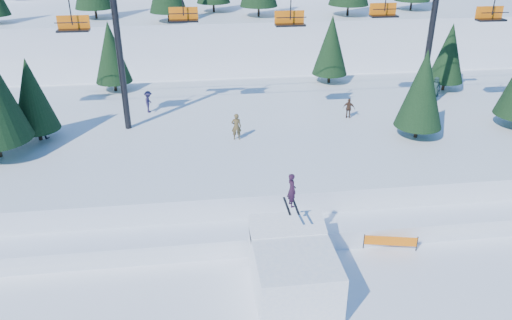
{
  "coord_description": "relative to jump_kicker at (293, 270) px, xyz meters",
  "views": [
    {
      "loc": [
        -4.2,
        -16.31,
        16.09
      ],
      "look_at": [
        -1.28,
        6.0,
        5.2
      ],
      "focal_mm": 35.0,
      "sensor_mm": 36.0,
      "label": 1
    }
  ],
  "objects": [
    {
      "name": "mid_shelf",
      "position": [
        0.05,
        16.02,
        -0.11
      ],
      "size": [
        70.0,
        22.0,
        2.5
      ],
      "primitive_type": "cube",
      "color": "white",
      "rests_on": "ground"
    },
    {
      "name": "berm",
      "position": [
        0.05,
        6.02,
        -0.81
      ],
      "size": [
        70.0,
        6.0,
        1.1
      ],
      "primitive_type": "cube",
      "color": "white",
      "rests_on": "ground"
    },
    {
      "name": "jump_kicker",
      "position": [
        0.0,
        0.0,
        0.0
      ],
      "size": [
        3.69,
        5.03,
        5.64
      ],
      "color": "white",
      "rests_on": "ground"
    },
    {
      "name": "chairlift",
      "position": [
        1.23,
        16.07,
        7.96
      ],
      "size": [
        46.0,
        3.21,
        10.28
      ],
      "color": "black",
      "rests_on": "mid_shelf"
    },
    {
      "name": "conifer_stand",
      "position": [
        -0.89,
        16.35,
        5.27
      ],
      "size": [
        62.3,
        16.67,
        8.84
      ],
      "color": "black",
      "rests_on": "mid_shelf"
    },
    {
      "name": "distant_skiers",
      "position": [
        -2.42,
        16.92,
        2.0
      ],
      "size": [
        31.73,
        7.7,
        1.86
      ],
      "color": "#2C2549",
      "rests_on": "mid_shelf"
    },
    {
      "name": "banner_near",
      "position": [
        5.87,
        2.72,
        -0.82
      ],
      "size": [
        2.8,
        0.66,
        0.9
      ],
      "color": "black",
      "rests_on": "ground"
    },
    {
      "name": "banner_far",
      "position": [
        7.77,
        3.71,
        -0.82
      ],
      "size": [
        2.72,
        0.95,
        0.9
      ],
      "color": "black",
      "rests_on": "ground"
    }
  ]
}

